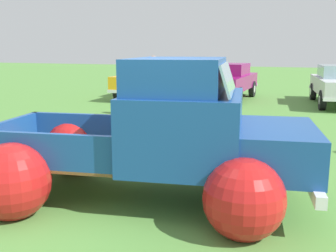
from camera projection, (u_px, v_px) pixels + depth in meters
name	position (u px, v px, depth m)	size (l,w,h in m)	color
ground_plane	(139.00, 196.00, 5.57)	(80.00, 80.00, 0.00)	#548C3D
vintage_pickup_truck	(166.00, 145.00, 5.35)	(4.85, 3.31, 1.96)	black
show_car_0	(150.00, 79.00, 16.60)	(1.99, 4.44, 1.43)	black
show_car_1	(226.00, 80.00, 15.87)	(1.94, 4.34, 1.43)	black
spectator_1	(154.00, 82.00, 11.76)	(0.54, 0.42, 1.82)	gray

